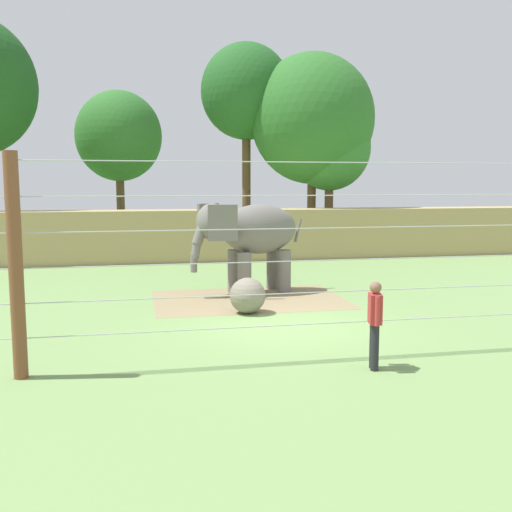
{
  "coord_description": "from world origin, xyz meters",
  "views": [
    {
      "loc": [
        -3.45,
        -13.44,
        3.47
      ],
      "look_at": [
        -0.15,
        2.81,
        1.4
      ],
      "focal_mm": 40.97,
      "sensor_mm": 36.0,
      "label": 1
    }
  ],
  "objects": [
    {
      "name": "enrichment_ball",
      "position": [
        -0.61,
        1.66,
        0.48
      ],
      "size": [
        0.97,
        0.97,
        0.97
      ],
      "primitive_type": "sphere",
      "color": "gray",
      "rests_on": "ground"
    },
    {
      "name": "tree_right_of_centre",
      "position": [
        -4.33,
        19.24,
        5.96
      ],
      "size": [
        4.59,
        4.59,
        8.39
      ],
      "color": "brown",
      "rests_on": "ground"
    },
    {
      "name": "tree_far_right",
      "position": [
        6.18,
        15.19,
        5.22
      ],
      "size": [
        4.12,
        4.12,
        7.42
      ],
      "color": "brown",
      "rests_on": "ground"
    },
    {
      "name": "ground_plane",
      "position": [
        0.0,
        0.0,
        0.0
      ],
      "size": [
        120.0,
        120.0,
        0.0
      ],
      "primitive_type": "plane",
      "color": "#759956"
    },
    {
      "name": "cable_fence",
      "position": [
        0.0,
        -2.68,
        2.03
      ],
      "size": [
        12.12,
        0.25,
        4.03
      ],
      "color": "brown",
      "rests_on": "ground"
    },
    {
      "name": "tree_far_left",
      "position": [
        5.36,
        15.55,
        6.69
      ],
      "size": [
        6.24,
        6.24,
        9.98
      ],
      "color": "brown",
      "rests_on": "ground"
    },
    {
      "name": "embankment_wall",
      "position": [
        0.0,
        12.87,
        1.14
      ],
      "size": [
        36.0,
        1.8,
        2.28
      ],
      "primitive_type": "cube",
      "color": "tan",
      "rests_on": "ground"
    },
    {
      "name": "zookeeper",
      "position": [
        0.84,
        -3.47,
        0.93
      ],
      "size": [
        0.3,
        0.6,
        1.67
      ],
      "color": "#232328",
      "rests_on": "ground"
    },
    {
      "name": "dirt_patch",
      "position": [
        -0.22,
        3.48,
        0.0
      ],
      "size": [
        5.68,
        3.94,
        0.01
      ],
      "primitive_type": "cube",
      "rotation": [
        0.0,
        0.0,
        0.0
      ],
      "color": "#937F5B",
      "rests_on": "ground"
    },
    {
      "name": "tree_left_of_centre",
      "position": [
        2.18,
        16.78,
        8.09
      ],
      "size": [
        4.66,
        4.66,
        10.59
      ],
      "color": "brown",
      "rests_on": "ground"
    },
    {
      "name": "elephant",
      "position": [
        0.03,
        4.49,
        1.9
      ],
      "size": [
        3.79,
        2.06,
        2.87
      ],
      "color": "slate",
      "rests_on": "ground"
    }
  ]
}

